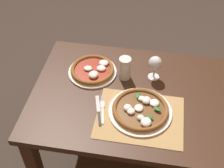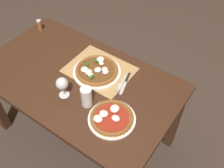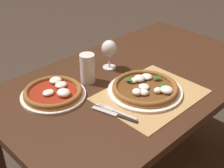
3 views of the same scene
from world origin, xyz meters
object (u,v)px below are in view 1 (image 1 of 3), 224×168
at_px(wine_glass, 155,64).
at_px(pizza_far, 93,70).
at_px(pizza_near, 140,110).
at_px(pint_glass, 125,69).
at_px(fork, 103,109).
at_px(knife, 99,110).

bearing_deg(wine_glass, pizza_far, -176.61).
distance_m(pizza_near, wine_glass, 0.31).
bearing_deg(pizza_far, pint_glass, -2.06).
bearing_deg(pizza_near, fork, -175.81).
height_order(pizza_far, knife, pizza_far).
xyz_separation_m(wine_glass, knife, (-0.28, -0.32, -0.10)).
distance_m(pint_glass, knife, 0.31).
xyz_separation_m(pizza_near, pizza_far, (-0.32, 0.27, -0.00)).
height_order(pint_glass, knife, pint_glass).
bearing_deg(knife, wine_glass, 49.03).
bearing_deg(pint_glass, wine_glass, 9.54).
relative_size(pint_glass, knife, 0.69).
xyz_separation_m(pizza_far, wine_glass, (0.37, 0.02, 0.09)).
height_order(pizza_near, pizza_far, pizza_near).
relative_size(pizza_near, pizza_far, 1.17).
xyz_separation_m(pizza_far, knife, (0.09, -0.30, -0.01)).
distance_m(pizza_far, wine_glass, 0.38).
distance_m(fork, knife, 0.02).
relative_size(pizza_far, fork, 1.49).
bearing_deg(knife, pizza_far, 107.78).
bearing_deg(pizza_far, wine_glass, 3.39).
relative_size(pizza_far, knife, 1.40).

